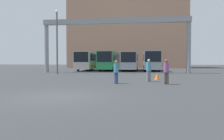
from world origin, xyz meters
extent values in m
plane|color=#2D3033|center=(0.00, 0.00, 0.00)|extent=(200.00, 200.00, 0.00)
cube|color=tan|center=(0.00, 49.41, 8.95)|extent=(29.70, 12.00, 17.89)
cylinder|color=gray|center=(-9.97, 21.02, 3.43)|extent=(0.60, 0.60, 6.85)
cylinder|color=gray|center=(9.97, 21.02, 3.43)|extent=(0.60, 0.60, 6.85)
cube|color=gray|center=(0.00, 21.02, 7.20)|extent=(20.54, 0.80, 0.70)
cube|color=beige|center=(-5.42, 28.24, 1.76)|extent=(2.53, 10.28, 2.82)
cube|color=black|center=(-5.42, 23.12, 2.28)|extent=(2.33, 0.06, 1.58)
cube|color=black|center=(-5.42, 28.24, 2.28)|extent=(2.56, 8.73, 1.18)
cube|color=orange|center=(-5.42, 28.24, 0.86)|extent=(2.56, 9.76, 0.24)
cylinder|color=black|center=(-6.52, 25.36, 0.49)|extent=(0.28, 0.99, 0.99)
cylinder|color=black|center=(-4.31, 25.36, 0.49)|extent=(0.28, 0.99, 0.99)
cylinder|color=black|center=(-6.52, 31.12, 0.49)|extent=(0.28, 0.99, 0.99)
cylinder|color=black|center=(-4.31, 31.12, 0.49)|extent=(0.28, 0.99, 0.99)
cube|color=#268C4C|center=(-1.81, 28.46, 1.77)|extent=(2.46, 10.72, 2.84)
cube|color=black|center=(-1.81, 23.12, 2.29)|extent=(2.26, 0.06, 1.59)
cube|color=black|center=(-1.81, 28.46, 2.29)|extent=(2.49, 9.11, 1.19)
cube|color=orange|center=(-1.81, 28.46, 0.86)|extent=(2.49, 10.18, 0.24)
cylinder|color=black|center=(-2.87, 25.46, 0.51)|extent=(0.28, 1.03, 1.03)
cylinder|color=black|center=(-0.74, 25.46, 0.51)|extent=(0.28, 1.03, 1.03)
cylinder|color=black|center=(-2.87, 31.46, 0.51)|extent=(0.28, 1.03, 1.03)
cylinder|color=black|center=(-0.74, 31.46, 0.51)|extent=(0.28, 1.03, 1.03)
cube|color=#999EA5|center=(1.81, 29.28, 1.72)|extent=(2.44, 12.35, 2.74)
cube|color=black|center=(1.81, 23.12, 2.23)|extent=(2.25, 0.06, 1.54)
cube|color=black|center=(1.81, 29.28, 2.23)|extent=(2.47, 10.50, 1.15)
cube|color=orange|center=(1.81, 29.28, 0.84)|extent=(2.47, 11.73, 0.24)
cylinder|color=black|center=(0.74, 25.82, 0.50)|extent=(0.28, 1.00, 1.00)
cylinder|color=black|center=(2.87, 25.82, 0.50)|extent=(0.28, 1.00, 1.00)
cylinder|color=black|center=(0.74, 32.73, 0.50)|extent=(0.28, 1.00, 1.00)
cylinder|color=black|center=(2.87, 32.73, 0.50)|extent=(0.28, 1.00, 1.00)
cube|color=#999EA5|center=(5.42, 28.80, 1.78)|extent=(2.55, 11.39, 2.85)
cube|color=black|center=(5.42, 23.12, 2.30)|extent=(2.35, 0.06, 1.60)
cube|color=black|center=(5.42, 28.80, 2.30)|extent=(2.58, 9.68, 1.20)
cube|color=#1966B2|center=(5.42, 28.80, 0.86)|extent=(2.58, 10.82, 0.24)
cylinder|color=black|center=(4.30, 25.61, 0.49)|extent=(0.28, 0.98, 0.98)
cylinder|color=black|center=(6.53, 25.61, 0.49)|extent=(0.28, 0.98, 0.98)
cylinder|color=black|center=(4.30, 31.99, 0.49)|extent=(0.28, 0.98, 0.98)
cylinder|color=black|center=(6.53, 31.99, 0.49)|extent=(0.28, 0.98, 0.98)
cylinder|color=gray|center=(4.21, 7.89, 0.42)|extent=(0.19, 0.19, 0.84)
cylinder|color=gray|center=(4.36, 7.97, 0.42)|extent=(0.19, 0.19, 0.84)
cylinder|color=teal|center=(4.29, 7.93, 1.19)|extent=(0.37, 0.37, 0.70)
sphere|color=tan|center=(4.29, 7.93, 1.65)|extent=(0.23, 0.23, 0.23)
cylinder|color=brown|center=(5.33, 6.07, 0.41)|extent=(0.19, 0.19, 0.82)
cylinder|color=brown|center=(5.49, 6.07, 0.41)|extent=(0.19, 0.19, 0.82)
cylinder|color=#8C4C8C|center=(5.41, 6.07, 1.16)|extent=(0.36, 0.36, 0.68)
sphere|color=brown|center=(5.41, 6.07, 1.61)|extent=(0.22, 0.22, 0.22)
cylinder|color=navy|center=(1.90, 6.10, 0.39)|extent=(0.18, 0.18, 0.79)
cylinder|color=navy|center=(1.99, 5.98, 0.39)|extent=(0.18, 0.18, 0.79)
cylinder|color=teal|center=(1.95, 6.04, 1.11)|extent=(0.34, 0.34, 0.66)
sphere|color=#8C6647|center=(1.95, 6.04, 1.55)|extent=(0.21, 0.21, 0.21)
cone|color=orange|center=(5.05, 9.73, 0.30)|extent=(0.44, 0.44, 0.60)
cylinder|color=#595B60|center=(-6.76, 16.98, 3.82)|extent=(0.20, 0.20, 7.64)
sphere|color=beige|center=(-6.76, 16.98, 7.79)|extent=(0.36, 0.36, 0.36)
camera|label=1|loc=(3.70, -9.27, 1.57)|focal=35.00mm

